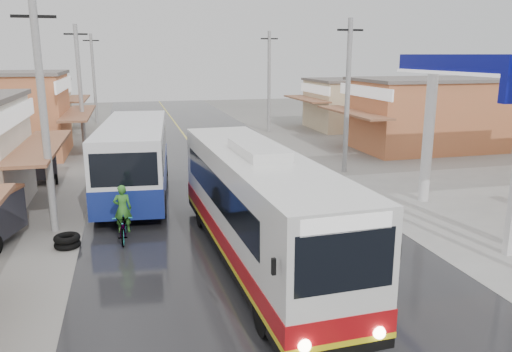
% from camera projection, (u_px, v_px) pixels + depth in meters
% --- Properties ---
extents(ground, '(120.00, 120.00, 0.00)m').
position_uv_depth(ground, '(334.00, 336.00, 11.25)').
color(ground, slate).
rests_on(ground, ground).
extents(road, '(12.00, 90.00, 0.02)m').
position_uv_depth(road, '(217.00, 179.00, 25.36)').
color(road, black).
rests_on(road, ground).
extents(centre_line, '(0.15, 90.00, 0.01)m').
position_uv_depth(centre_line, '(217.00, 179.00, 25.36)').
color(centre_line, '#D8CC4C').
rests_on(centre_line, road).
extents(shopfronts_right, '(11.00, 44.00, 4.80)m').
position_uv_depth(shopfronts_right, '(509.00, 176.00, 26.17)').
color(shopfronts_right, beige).
rests_on(shopfronts_right, ground).
extents(utility_poles_left, '(1.60, 50.00, 8.00)m').
position_uv_depth(utility_poles_left, '(74.00, 183.00, 24.61)').
color(utility_poles_left, gray).
rests_on(utility_poles_left, ground).
extents(utility_poles_right, '(1.60, 36.00, 8.00)m').
position_uv_depth(utility_poles_right, '(344.00, 172.00, 27.06)').
color(utility_poles_right, gray).
rests_on(utility_poles_right, ground).
extents(coach_bus, '(3.03, 11.69, 3.62)m').
position_uv_depth(coach_bus, '(257.00, 206.00, 15.00)').
color(coach_bus, silver).
rests_on(coach_bus, road).
extents(second_bus, '(3.51, 10.02, 3.26)m').
position_uv_depth(second_bus, '(135.00, 157.00, 22.08)').
color(second_bus, silver).
rests_on(second_bus, road).
extents(cyclist, '(0.73, 1.89, 2.01)m').
position_uv_depth(cyclist, '(124.00, 222.00, 16.88)').
color(cyclist, black).
rests_on(cyclist, ground).
extents(tricycle_far, '(1.55, 2.04, 1.56)m').
position_uv_depth(tricycle_far, '(43.00, 164.00, 24.76)').
color(tricycle_far, '#26262D').
rests_on(tricycle_far, ground).
extents(tyre_stack, '(0.86, 0.86, 0.44)m').
position_uv_depth(tyre_stack, '(67.00, 241.00, 16.40)').
color(tyre_stack, black).
rests_on(tyre_stack, ground).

